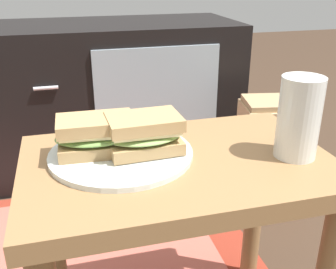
{
  "coord_description": "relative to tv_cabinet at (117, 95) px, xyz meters",
  "views": [
    {
      "loc": [
        -0.18,
        -0.62,
        0.78
      ],
      "look_at": [
        -0.02,
        0.0,
        0.51
      ],
      "focal_mm": 42.56,
      "sensor_mm": 36.0,
      "label": 1
    }
  ],
  "objects": [
    {
      "name": "side_table",
      "position": [
        -0.02,
        -0.95,
        0.08
      ],
      "size": [
        0.56,
        0.36,
        0.46
      ],
      "color": "olive",
      "rests_on": "ground"
    },
    {
      "name": "tv_cabinet",
      "position": [
        0.0,
        0.0,
        0.0
      ],
      "size": [
        0.96,
        0.46,
        0.58
      ],
      "color": "black",
      "rests_on": "ground"
    },
    {
      "name": "area_rug",
      "position": [
        -0.32,
        -0.56,
        -0.29
      ],
      "size": [
        1.23,
        0.65,
        0.01
      ],
      "color": "maroon",
      "rests_on": "ground"
    },
    {
      "name": "plate",
      "position": [
        -0.12,
        -0.91,
        0.17
      ],
      "size": [
        0.26,
        0.26,
        0.01
      ],
      "primitive_type": "cylinder",
      "color": "silver",
      "rests_on": "side_table"
    },
    {
      "name": "sandwich_front",
      "position": [
        -0.16,
        -0.9,
        0.21
      ],
      "size": [
        0.15,
        0.09,
        0.07
      ],
      "color": "tan",
      "rests_on": "plate"
    },
    {
      "name": "sandwich_back",
      "position": [
        -0.07,
        -0.92,
        0.21
      ],
      "size": [
        0.14,
        0.1,
        0.07
      ],
      "color": "tan",
      "rests_on": "plate"
    },
    {
      "name": "beer_glass",
      "position": [
        0.19,
        -0.99,
        0.24
      ],
      "size": [
        0.08,
        0.08,
        0.15
      ],
      "color": "silver",
      "rests_on": "side_table"
    },
    {
      "name": "paper_bag",
      "position": [
        0.48,
        -0.45,
        -0.11
      ],
      "size": [
        0.25,
        0.2,
        0.37
      ],
      "color": "tan",
      "rests_on": "ground"
    }
  ]
}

